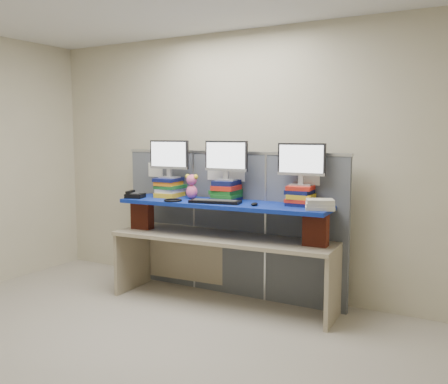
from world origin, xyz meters
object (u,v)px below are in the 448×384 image
Objects in this scene: blue_board at (224,204)px; monitor_right at (301,162)px; keyboard at (215,202)px; desk_phone at (134,195)px; monitor_left at (169,157)px; monitor_center at (226,158)px; desk at (224,249)px.

monitor_right is at bearing 8.94° from blue_board.
desk_phone is (-0.94, -0.09, 0.01)m from keyboard.
blue_board is at bearing -9.49° from monitor_left.
monitor_center reaches higher than monitor_right.
monitor_right reaches higher than desk_phone.
monitor_right is at bearing 0.00° from monitor_left.
blue_board is 0.85m from monitor_left.
desk is at bearing -74.82° from monitor_center.
desk is 4.41× the size of keyboard.
monitor_right is 0.92m from keyboard.
keyboard is at bearing -164.11° from monitor_right.
monitor_left is at bearing -180.00° from monitor_right.
monitor_center reaches higher than blue_board.
keyboard is (0.68, -0.18, -0.42)m from monitor_left.
monitor_right reaches higher than blue_board.
keyboard is 0.95m from desk_phone.
blue_board is at bearing -74.82° from monitor_center.
desk is 1.12m from desk_phone.
monitor_left is 0.55m from desk_phone.
monitor_center is 0.78m from monitor_right.
blue_board is 9.72× the size of desk_phone.
monitor_center is at bearing -0.00° from monitor_left.
monitor_left reaches higher than blue_board.
desk is 1.16m from monitor_left.
monitor_center is 1.00× the size of monitor_right.
blue_board is 4.66× the size of monitor_right.
blue_board is 1.00m from desk_phone.
monitor_left is at bearing 170.51° from blue_board.
blue_board reaches higher than desk.
monitor_left is at bearing 180.00° from monitor_center.
desk is 5.04× the size of monitor_center.
desk_phone is (-0.26, -0.27, -0.40)m from monitor_left.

